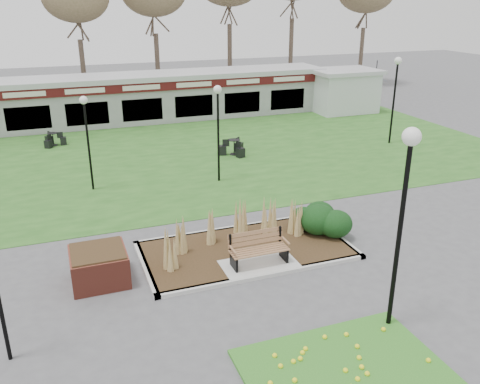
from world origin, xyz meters
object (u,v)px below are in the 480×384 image
object	(u,v)px
service_hut	(343,90)
patio_umbrella	(375,89)
lamp_post_near_right	(405,187)
brick_planter	(99,266)
lamp_post_far_right	(396,81)
bistro_set_b	(54,141)
lamp_post_far_left	(86,123)
park_bench	(258,248)
food_pavilion	(138,98)
bistro_set_c	(234,150)
lamp_post_mid_right	(218,112)

from	to	relation	value
service_hut	patio_umbrella	size ratio (longest dim) A/B	1.87
patio_umbrella	lamp_post_near_right	bearing A→B (deg)	-123.38
brick_planter	lamp_post_far_right	size ratio (longest dim) A/B	0.33
lamp_post_far_right	service_hut	bearing A→B (deg)	76.86
bistro_set_b	patio_umbrella	size ratio (longest dim) A/B	0.54
lamp_post_near_right	lamp_post_far_left	distance (m)	13.24
park_bench	brick_planter	world-z (taller)	park_bench
patio_umbrella	bistro_set_b	bearing A→B (deg)	-174.15
park_bench	service_hut	distance (m)	22.32
food_pavilion	bistro_set_c	world-z (taller)	food_pavilion
brick_planter	bistro_set_c	size ratio (longest dim) A/B	1.08
park_bench	patio_umbrella	xyz separation A→B (m)	(16.00, 17.75, 0.80)
lamp_post_mid_right	bistro_set_b	xyz separation A→B (m)	(-6.45, 8.21, -2.71)
lamp_post_mid_right	lamp_post_far_right	bearing A→B (deg)	13.31
food_pavilion	patio_umbrella	world-z (taller)	food_pavilion
lamp_post_far_right	lamp_post_far_left	xyz separation A→B (m)	(-15.56, -1.67, -0.50)
lamp_post_near_right	lamp_post_far_left	world-z (taller)	lamp_post_near_right
park_bench	lamp_post_near_right	bearing A→B (deg)	-63.92
bistro_set_c	service_hut	bearing A→B (deg)	34.13
lamp_post_near_right	lamp_post_mid_right	size ratio (longest dim) A/B	1.20
bistro_set_b	lamp_post_near_right	bearing A→B (deg)	-69.94
lamp_post_mid_right	lamp_post_far_left	distance (m)	5.20
service_hut	bistro_set_b	xyz separation A→B (m)	(-18.72, -2.17, -1.21)
brick_planter	lamp_post_near_right	distance (m)	8.28
park_bench	bistro_set_c	xyz separation A→B (m)	(3.12, 10.72, -0.32)
brick_planter	bistro_set_c	distance (m)	12.49
park_bench	brick_planter	xyz separation A→B (m)	(-4.40, 0.75, -0.11)
park_bench	bistro_set_c	bearing A→B (deg)	73.75
service_hut	bistro_set_c	world-z (taller)	service_hut
brick_planter	bistro_set_c	xyz separation A→B (m)	(7.52, 9.97, -0.20)
lamp_post_far_right	bistro_set_c	bearing A→B (deg)	174.03
lamp_post_far_left	bistro_set_b	world-z (taller)	lamp_post_far_left
lamp_post_mid_right	bistro_set_b	distance (m)	10.79
service_hut	lamp_post_far_right	size ratio (longest dim) A/B	0.98
lamp_post_mid_right	bistro_set_c	world-z (taller)	lamp_post_mid_right
brick_planter	lamp_post_mid_right	bearing A→B (deg)	49.59
food_pavilion	lamp_post_mid_right	distance (m)	12.50
bistro_set_c	lamp_post_far_right	bearing A→B (deg)	-5.97
patio_umbrella	service_hut	bearing A→B (deg)	180.00
bistro_set_c	patio_umbrella	bearing A→B (deg)	28.64
food_pavilion	lamp_post_far_right	xyz separation A→B (m)	(11.65, -9.89, 1.81)
service_hut	bistro_set_c	bearing A→B (deg)	-145.87
lamp_post_far_right	bistro_set_b	bearing A→B (deg)	161.18
patio_umbrella	lamp_post_far_right	bearing A→B (deg)	-118.76
park_bench	service_hut	size ratio (longest dim) A/B	0.39
brick_planter	bistro_set_b	size ratio (longest dim) A/B	1.18
food_pavilion	bistro_set_c	distance (m)	9.60
park_bench	service_hut	xyz separation A→B (m)	(13.50, 17.75, 0.86)
park_bench	bistro_set_b	distance (m)	16.43
lamp_post_far_left	bistro_set_b	bearing A→B (deg)	100.07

